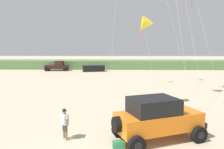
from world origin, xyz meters
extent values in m
cube|color=#567A47|center=(-0.01, 42.90, 0.91)|extent=(90.00, 6.94, 1.81)
cube|color=orange|center=(3.60, 3.98, 1.01)|extent=(4.77, 3.33, 0.90)
cube|color=orange|center=(5.13, 4.58, 1.38)|extent=(1.65, 1.98, 0.12)
cube|color=black|center=(3.27, 3.85, 1.86)|extent=(2.79, 2.48, 0.80)
cube|color=black|center=(4.39, 4.29, 1.82)|extent=(0.71, 1.59, 0.72)
cube|color=black|center=(5.72, 4.82, 0.74)|extent=(0.85, 1.75, 0.28)
cylinder|color=black|center=(1.44, 3.12, 1.11)|extent=(0.56, 0.83, 0.77)
cylinder|color=black|center=(4.84, 5.58, 0.42)|extent=(0.89, 0.59, 0.84)
cylinder|color=black|center=(4.84, 5.58, 0.42)|extent=(0.47, 0.44, 0.38)
cylinder|color=black|center=(5.60, 3.66, 0.42)|extent=(0.89, 0.59, 0.84)
cylinder|color=black|center=(5.60, 3.66, 0.42)|extent=(0.47, 0.44, 0.38)
cylinder|color=black|center=(1.59, 4.29, 0.42)|extent=(0.89, 0.59, 0.84)
cylinder|color=black|center=(1.59, 4.29, 0.42)|extent=(0.47, 0.44, 0.38)
cylinder|color=black|center=(2.35, 2.37, 0.42)|extent=(0.89, 0.59, 0.84)
cylinder|color=black|center=(2.35, 2.37, 0.42)|extent=(0.47, 0.44, 0.38)
cylinder|color=#8C664C|center=(-1.34, 3.96, 0.25)|extent=(0.14, 0.14, 0.49)
cylinder|color=#4C4233|center=(-1.34, 3.96, 0.64)|extent=(0.15, 0.15, 0.36)
cube|color=silver|center=(-1.31, 3.99, 0.05)|extent=(0.27, 0.26, 0.10)
cylinder|color=#8C664C|center=(-1.19, 3.80, 0.25)|extent=(0.14, 0.14, 0.49)
cylinder|color=#4C4233|center=(-1.19, 3.80, 0.64)|extent=(0.15, 0.15, 0.36)
cube|color=silver|center=(-1.16, 3.82, 0.05)|extent=(0.27, 0.26, 0.10)
cube|color=silver|center=(-1.26, 3.88, 1.09)|extent=(0.46, 0.47, 0.54)
cylinder|color=#8C664C|center=(-1.43, 4.07, 1.08)|extent=(0.09, 0.09, 0.56)
cylinder|color=silver|center=(-1.43, 4.07, 1.27)|extent=(0.11, 0.11, 0.16)
cylinder|color=#8C664C|center=(-1.09, 3.69, 1.08)|extent=(0.09, 0.09, 0.56)
cylinder|color=silver|center=(-1.09, 3.69, 1.27)|extent=(0.11, 0.11, 0.16)
cylinder|color=#8C664C|center=(-1.26, 3.88, 1.40)|extent=(0.10, 0.10, 0.08)
sphere|color=#8C664C|center=(-1.26, 3.88, 1.54)|extent=(0.21, 0.21, 0.21)
sphere|color=black|center=(-1.27, 3.87, 1.56)|extent=(0.21, 0.21, 0.21)
cube|color=#2D7F51|center=(1.53, 2.85, 0.19)|extent=(0.62, 0.45, 0.38)
cube|color=black|center=(-10.80, 37.59, 0.76)|extent=(4.70, 2.16, 0.76)
cube|color=black|center=(-10.25, 37.62, 1.56)|extent=(1.70, 1.89, 0.84)
cylinder|color=black|center=(-9.02, 38.75, 0.38)|extent=(0.77, 0.30, 0.76)
cylinder|color=black|center=(-8.90, 36.65, 0.38)|extent=(0.77, 0.30, 0.76)
cylinder|color=black|center=(-12.71, 38.54, 0.38)|extent=(0.77, 0.30, 0.76)
cylinder|color=black|center=(-12.59, 36.44, 0.38)|extent=(0.77, 0.30, 0.76)
cube|color=black|center=(-3.19, 36.31, 0.60)|extent=(4.49, 2.69, 1.20)
cylinder|color=silver|center=(7.60, 12.08, 6.51)|extent=(1.19, 5.30, 12.93)
cylinder|color=silver|center=(8.00, 18.15, 6.07)|extent=(2.04, 5.76, 12.05)
cylinder|color=silver|center=(1.05, 16.31, 6.34)|extent=(0.86, 4.85, 12.58)
cone|color=yellow|center=(3.51, 10.36, 6.47)|extent=(1.70, 1.53, 1.56)
cylinder|color=#E04C93|center=(3.36, 10.36, 5.79)|extent=(0.05, 0.14, 0.77)
cylinder|color=silver|center=(4.04, 9.69, 3.26)|extent=(1.09, 1.36, 6.42)
cylinder|color=#E04C93|center=(9.11, 16.57, 9.30)|extent=(0.05, 0.34, 1.63)
cylinder|color=silver|center=(9.76, 13.81, 5.22)|extent=(1.03, 5.53, 10.34)
cylinder|color=silver|center=(6.39, 10.31, 5.57)|extent=(0.50, 5.13, 11.04)
camera|label=1|loc=(1.45, -7.24, 4.83)|focal=35.79mm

